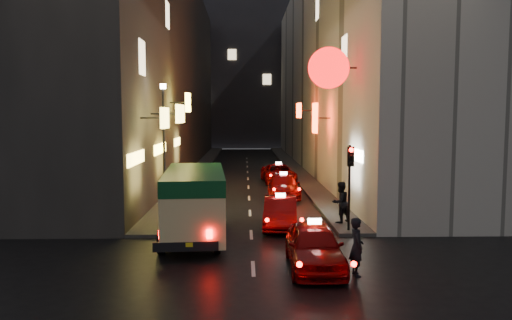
{
  "coord_description": "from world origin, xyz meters",
  "views": [
    {
      "loc": [
        -0.27,
        -11.42,
        4.85
      ],
      "look_at": [
        0.3,
        13.0,
        2.65
      ],
      "focal_mm": 35.0,
      "sensor_mm": 36.0,
      "label": 1
    }
  ],
  "objects": [
    {
      "name": "building_far",
      "position": [
        0.0,
        66.0,
        11.0
      ],
      "size": [
        30.0,
        10.0,
        22.0
      ],
      "primitive_type": "cube",
      "color": "#323237",
      "rests_on": "ground"
    },
    {
      "name": "sidewalk_right",
      "position": [
        4.25,
        34.0,
        0.07
      ],
      "size": [
        1.5,
        52.0,
        0.15
      ],
      "primitive_type": "cube",
      "color": "#464441",
      "rests_on": "ground"
    },
    {
      "name": "taxi_far",
      "position": [
        2.19,
        24.23,
        0.77
      ],
      "size": [
        2.32,
        4.98,
        1.71
      ],
      "color": "#800607",
      "rests_on": "ground"
    },
    {
      "name": "pedestrian_sidewalk",
      "position": [
        3.93,
        10.05,
        1.17
      ],
      "size": [
        0.91,
        0.82,
        2.05
      ],
      "primitive_type": "imported",
      "rotation": [
        0.0,
        0.0,
        3.71
      ],
      "color": "black",
      "rests_on": "sidewalk_right"
    },
    {
      "name": "building_left",
      "position": [
        -8.0,
        33.99,
        9.0
      ],
      "size": [
        7.58,
        52.0,
        18.0
      ],
      "color": "#363331",
      "rests_on": "ground"
    },
    {
      "name": "minibus",
      "position": [
        -2.21,
        7.79,
        1.71
      ],
      "size": [
        2.67,
        6.46,
        2.72
      ],
      "color": "beige",
      "rests_on": "ground"
    },
    {
      "name": "taxi_near",
      "position": [
        1.94,
        4.0,
        0.83
      ],
      "size": [
        2.21,
        5.26,
        1.83
      ],
      "color": "#800607",
      "rests_on": "ground"
    },
    {
      "name": "taxi_third",
      "position": [
        2.05,
        17.86,
        0.78
      ],
      "size": [
        2.14,
        4.95,
        1.73
      ],
      "color": "#800607",
      "rests_on": "ground"
    },
    {
      "name": "building_right",
      "position": [
        8.0,
        33.99,
        9.0
      ],
      "size": [
        8.28,
        52.0,
        18.0
      ],
      "color": "beige",
      "rests_on": "ground"
    },
    {
      "name": "lamp_post",
      "position": [
        -4.2,
        13.0,
        3.72
      ],
      "size": [
        0.28,
        0.28,
        6.22
      ],
      "color": "black",
      "rests_on": "sidewalk_left"
    },
    {
      "name": "taxi_second",
      "position": [
        1.28,
        9.84,
        0.77
      ],
      "size": [
        2.37,
        4.97,
        1.7
      ],
      "color": "#800607",
      "rests_on": "ground"
    },
    {
      "name": "ground",
      "position": [
        0.0,
        0.0,
        0.0
      ],
      "size": [
        120.0,
        120.0,
        0.0
      ],
      "primitive_type": "plane",
      "color": "black",
      "rests_on": "ground"
    },
    {
      "name": "sidewalk_left",
      "position": [
        -4.25,
        34.0,
        0.07
      ],
      "size": [
        1.5,
        52.0,
        0.15
      ],
      "primitive_type": "cube",
      "color": "#464441",
      "rests_on": "ground"
    },
    {
      "name": "traffic_light",
      "position": [
        4.0,
        8.47,
        2.69
      ],
      "size": [
        0.26,
        0.43,
        3.5
      ],
      "color": "black",
      "rests_on": "sidewalk_right"
    },
    {
      "name": "pedestrian_crossing",
      "position": [
        3.12,
        3.27,
        1.01
      ],
      "size": [
        0.49,
        0.7,
        2.02
      ],
      "primitive_type": "imported",
      "rotation": [
        0.0,
        0.0,
        1.67
      ],
      "color": "black",
      "rests_on": "ground"
    }
  ]
}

